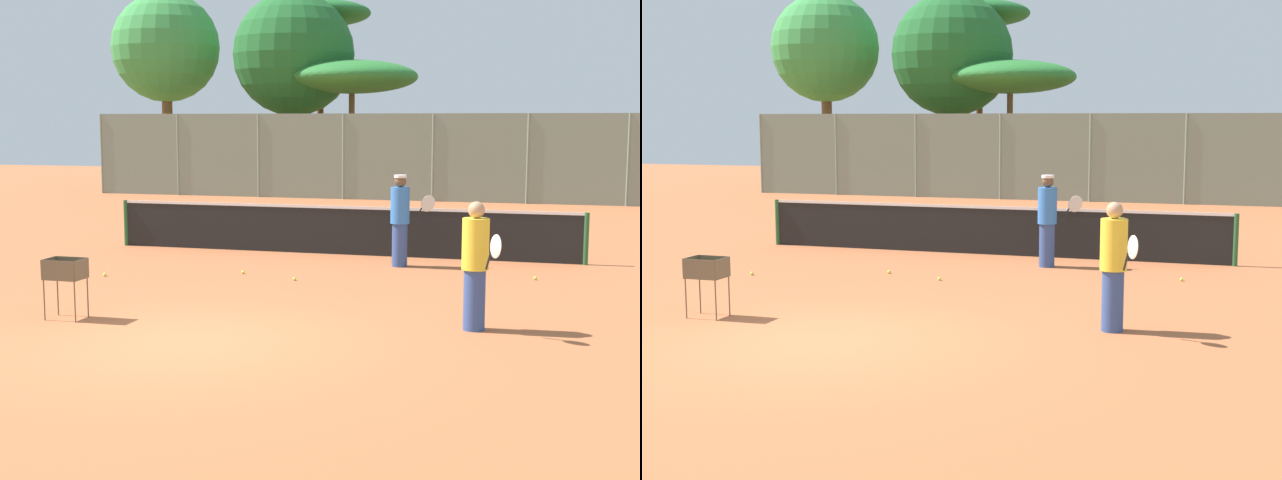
# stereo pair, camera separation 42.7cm
# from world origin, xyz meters

# --- Properties ---
(ground_plane) EXTENTS (80.00, 80.00, 0.00)m
(ground_plane) POSITION_xyz_m (0.00, 0.00, 0.00)
(ground_plane) COLOR #B26038
(tennis_net) EXTENTS (10.48, 0.10, 1.07)m
(tennis_net) POSITION_xyz_m (0.00, 8.15, 0.56)
(tennis_net) COLOR #26592D
(tennis_net) RESTS_ON ground_plane
(back_fence) EXTENTS (26.76, 0.08, 3.16)m
(back_fence) POSITION_xyz_m (0.00, 21.46, 1.58)
(back_fence) COLOR gray
(back_fence) RESTS_ON ground_plane
(tree_1) EXTENTS (5.00, 5.00, 8.08)m
(tree_1) POSITION_xyz_m (-6.30, 24.78, 5.56)
(tree_1) COLOR brown
(tree_1) RESTS_ON ground_plane
(tree_2) EXTENTS (4.38, 4.38, 8.04)m
(tree_2) POSITION_xyz_m (-5.86, 27.26, 7.38)
(tree_2) COLOR brown
(tree_2) RESTS_ON ground_plane
(tree_3) EXTENTS (4.61, 4.61, 8.29)m
(tree_3) POSITION_xyz_m (-11.99, 24.74, 5.95)
(tree_3) COLOR brown
(tree_3) RESTS_ON ground_plane
(tree_4) EXTENTS (5.30, 5.30, 5.29)m
(tree_4) POSITION_xyz_m (-3.78, 24.53, 4.62)
(tree_4) COLOR brown
(tree_4) RESTS_ON ground_plane
(player_white_outfit) EXTENTS (0.63, 0.82, 1.82)m
(player_white_outfit) POSITION_xyz_m (3.62, 1.79, 0.93)
(player_white_outfit) COLOR #334C8C
(player_white_outfit) RESTS_ON ground_plane
(player_red_cap) EXTENTS (0.92, 0.41, 1.85)m
(player_red_cap) POSITION_xyz_m (1.58, 6.93, 0.96)
(player_red_cap) COLOR #334C8C
(player_red_cap) RESTS_ON ground_plane
(ball_cart) EXTENTS (0.56, 0.41, 0.90)m
(ball_cart) POSITION_xyz_m (-2.30, 0.87, 0.68)
(ball_cart) COLOR brown
(ball_cart) RESTS_ON ground_plane
(tennis_ball_0) EXTENTS (0.07, 0.07, 0.07)m
(tennis_ball_0) POSITION_xyz_m (0.01, 4.80, 0.03)
(tennis_ball_0) COLOR #D1E54C
(tennis_ball_0) RESTS_ON ground_plane
(tennis_ball_1) EXTENTS (0.07, 0.07, 0.07)m
(tennis_ball_1) POSITION_xyz_m (-1.15, 5.21, 0.03)
(tennis_ball_1) COLOR #D1E54C
(tennis_ball_1) RESTS_ON ground_plane
(tennis_ball_2) EXTENTS (0.07, 0.07, 0.07)m
(tennis_ball_2) POSITION_xyz_m (-3.58, 4.26, 0.03)
(tennis_ball_2) COLOR #D1E54C
(tennis_ball_2) RESTS_ON ground_plane
(tennis_ball_3) EXTENTS (0.07, 0.07, 0.07)m
(tennis_ball_3) POSITION_xyz_m (4.28, 6.08, 0.03)
(tennis_ball_3) COLOR #D1E54C
(tennis_ball_3) RESTS_ON ground_plane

